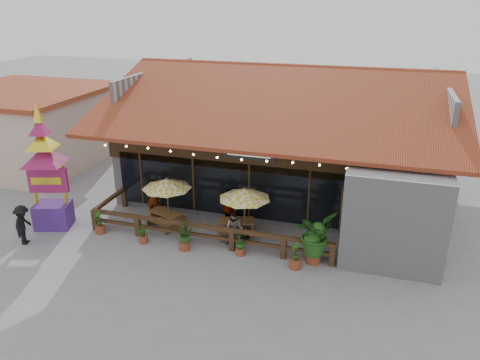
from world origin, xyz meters
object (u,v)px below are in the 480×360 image
(picnic_table_right, at_px, (236,225))
(tropical_plant, at_px, (315,235))
(pedestrian, at_px, (23,225))
(thai_sign_tower, at_px, (45,159))
(umbrella_left, at_px, (167,184))
(umbrella_right, at_px, (245,194))
(picnic_table_left, at_px, (166,217))

(picnic_table_right, distance_m, tropical_plant, 3.58)
(picnic_table_right, height_order, tropical_plant, tropical_plant)
(picnic_table_right, xyz_separation_m, tropical_plant, (3.32, -1.16, 0.68))
(tropical_plant, height_order, pedestrian, tropical_plant)
(picnic_table_right, distance_m, thai_sign_tower, 8.14)
(thai_sign_tower, distance_m, pedestrian, 2.72)
(umbrella_left, height_order, tropical_plant, umbrella_left)
(umbrella_right, relative_size, picnic_table_right, 1.25)
(picnic_table_left, height_order, thai_sign_tower, thai_sign_tower)
(umbrella_right, distance_m, thai_sign_tower, 8.16)
(umbrella_left, relative_size, pedestrian, 1.66)
(umbrella_left, distance_m, pedestrian, 5.76)
(picnic_table_left, xyz_separation_m, thai_sign_tower, (-4.50, -1.38, 2.58))
(tropical_plant, bearing_deg, picnic_table_left, 170.35)
(umbrella_left, height_order, umbrella_right, umbrella_right)
(umbrella_right, height_order, tropical_plant, umbrella_right)
(umbrella_right, distance_m, picnic_table_right, 1.51)
(umbrella_left, relative_size, tropical_plant, 1.34)
(picnic_table_right, bearing_deg, umbrella_right, -11.53)
(picnic_table_right, bearing_deg, thai_sign_tower, -169.23)
(umbrella_left, xyz_separation_m, pedestrian, (-4.77, -3.03, -1.11))
(thai_sign_tower, bearing_deg, tropical_plant, 1.51)
(thai_sign_tower, xyz_separation_m, pedestrian, (-0.16, -1.57, -2.22))
(picnic_table_left, height_order, tropical_plant, tropical_plant)
(umbrella_left, height_order, pedestrian, umbrella_left)
(picnic_table_left, height_order, picnic_table_right, picnic_table_right)
(tropical_plant, xyz_separation_m, pedestrian, (-11.08, -1.86, -0.34))
(picnic_table_right, relative_size, tropical_plant, 0.88)
(thai_sign_tower, distance_m, tropical_plant, 11.08)
(umbrella_left, relative_size, picnic_table_left, 1.59)
(picnic_table_left, xyz_separation_m, picnic_table_right, (3.09, 0.07, 0.02))
(pedestrian, bearing_deg, picnic_table_right, -85.84)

